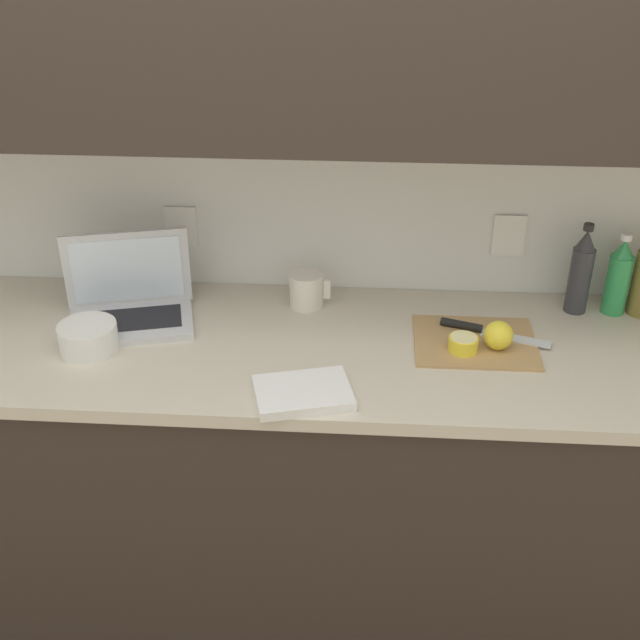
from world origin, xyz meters
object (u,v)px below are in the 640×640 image
Objects in this scene: knife at (476,328)px; bottle_oil_tall at (619,277)px; cutting_board at (475,342)px; lemon_whole_beside at (498,335)px; laptop at (130,301)px; lemon_half_cut at (463,343)px; bowl_white at (88,337)px; measuring_cup at (307,290)px; bottle_green_soda at (581,272)px.

bottle_oil_tall reaches higher than knife.
lemon_whole_beside reaches higher than cutting_board.
bottle_oil_tall reaches higher than laptop.
bowl_white is (-0.95, -0.05, 0.01)m from lemon_half_cut.
laptop is 0.48m from measuring_cup.
knife is 1.21× the size of bottle_oil_tall.
lemon_half_cut is 0.50m from bottle_oil_tall.
lemon_whole_beside is at bearing 3.63° from bowl_white.
bowl_white is (-1.38, -0.29, -0.07)m from bottle_oil_tall.
knife reaches higher than cutting_board.
lemon_half_cut is at bearing -150.30° from bottle_oil_tall.
lemon_half_cut is 0.47m from measuring_cup.
laptop is 1.32× the size of knife.
lemon_half_cut is at bearing -94.98° from knife.
bowl_white reaches higher than lemon_half_cut.
bowl_white is at bearing -125.45° from laptop.
laptop is at bearing 174.21° from lemon_whole_beside.
bowl_white is at bearing -166.98° from bottle_green_soda.
bottle_green_soda is at bearing 45.82° from knife.
bottle_oil_tall is (0.10, 0.00, -0.01)m from bottle_green_soda.
measuring_cup reaches higher than cutting_board.
lemon_half_cut is 0.32× the size of bottle_oil_tall.
laptop is 0.98m from lemon_whole_beside.
knife is at bearing -159.06° from bottle_oil_tall.
laptop is 3.24× the size of measuring_cup.
cutting_board is 2.11× the size of bowl_white.
lemon_half_cut is (0.88, -0.12, -0.03)m from laptop.
bottle_green_soda reaches higher than knife.
lemon_whole_beside is 0.54m from measuring_cup.
lemon_half_cut is 0.50× the size of bowl_white.
laptop is at bearing -166.95° from measuring_cup.
knife is 3.81× the size of lemon_half_cut.
knife is at bearing -15.61° from laptop.
bottle_oil_tall is at bearing 12.08° from bowl_white.
lemon_whole_beside is (0.05, -0.03, 0.04)m from cutting_board.
measuring_cup is at bearing 157.59° from lemon_whole_beside.
lemon_whole_beside is 0.34m from bottle_green_soda.
bowl_white is at bearing -153.22° from knife.
laptop is 1.60× the size of bottle_oil_tall.
cutting_board is 0.05m from knife.
laptop is 1.20× the size of cutting_board.
bottle_green_soda reaches higher than lemon_whole_beside.
bottle_green_soda is (1.21, 0.13, 0.06)m from laptop.
laptop is 5.02× the size of lemon_half_cut.
bowl_white is (-0.98, -0.10, 0.03)m from cutting_board.
bowl_white reaches higher than knife.
laptop is 1.44× the size of bottle_green_soda.
laptop is 5.04× the size of lemon_whole_beside.
knife is (0.01, 0.05, 0.01)m from cutting_board.
laptop is 1.32m from bottle_oil_tall.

